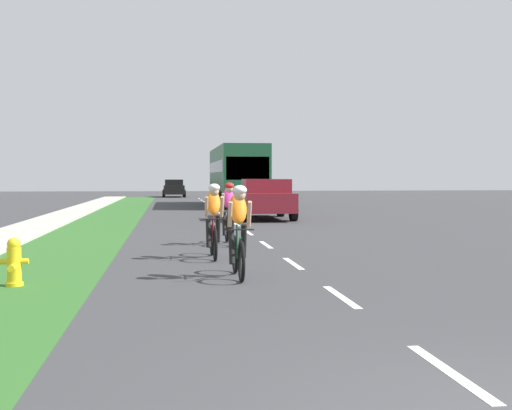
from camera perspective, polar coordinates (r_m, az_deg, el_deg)
ground_plane at (r=24.14m, az=-1.62°, el=-1.70°), size 120.00×120.00×0.00m
grass_verge at (r=24.14m, az=-13.16°, el=-1.75°), size 2.52×70.00×0.01m
sidewalk_concrete at (r=24.45m, az=-18.21°, el=-1.75°), size 1.80×70.00×0.10m
lane_markings_center at (r=28.12m, az=-2.44°, el=-1.12°), size 0.12×54.07×0.01m
fire_hydrant_yellow at (r=11.22m, az=-19.87°, el=-4.62°), size 0.44×0.38×0.76m
cyclist_lead at (r=11.37m, az=-1.52°, el=-2.17°), size 0.42×1.72×1.58m
cyclist_trailing at (r=14.14m, az=-3.64°, el=-1.28°), size 0.42×1.72×1.58m
cyclist_distant at (r=17.03m, az=-2.35°, el=-0.66°), size 0.42×1.72×1.58m
pickup_maroon at (r=27.47m, az=0.65°, el=0.53°), size 2.22×5.10×1.64m
bus_dark_green at (r=40.36m, az=-1.67°, el=2.75°), size 2.78×11.60×3.48m
sedan_black at (r=58.88m, az=-6.98°, el=1.43°), size 1.98×4.30×1.52m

